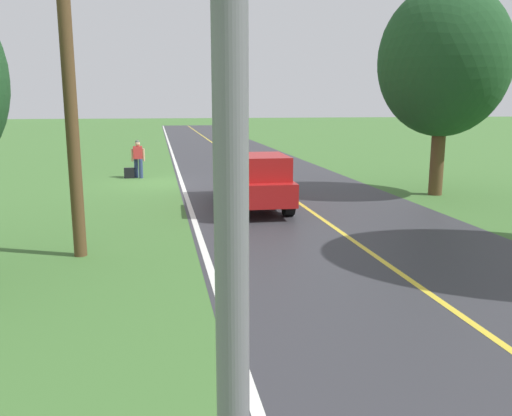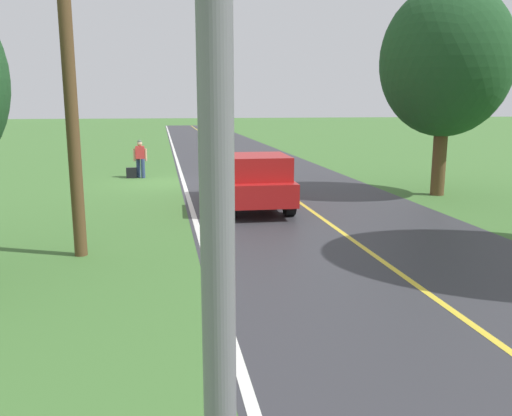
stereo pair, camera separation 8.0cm
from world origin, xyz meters
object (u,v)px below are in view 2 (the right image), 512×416
tree_far_side_near (446,61)px  utility_pole_roadside (70,90)px  traffic_light_mast (179,63)px  suitcase_carried (131,173)px  pickup_truck_passing (253,179)px  hitchhiker_walking (140,157)px

tree_far_side_near → utility_pole_roadside: bearing=26.2°
traffic_light_mast → tree_far_side_near: tree_far_side_near is taller
traffic_light_mast → utility_pole_roadside: size_ratio=0.71×
traffic_light_mast → utility_pole_roadside: bearing=-78.5°
suitcase_carried → tree_far_side_near: bearing=61.2°
tree_far_side_near → utility_pole_roadside: tree_far_side_near is taller
traffic_light_mast → tree_far_side_near: bearing=-122.9°
pickup_truck_passing → utility_pole_roadside: (4.81, 4.75, 2.69)m
traffic_light_mast → tree_far_side_near: (-10.08, -15.56, 1.30)m
pickup_truck_passing → traffic_light_mast: 14.90m
suitcase_carried → traffic_light_mast: traffic_light_mast is taller
suitcase_carried → pickup_truck_passing: (-4.32, 7.83, 0.73)m
pickup_truck_passing → traffic_light_mast: size_ratio=1.05×
hitchhiker_walking → utility_pole_roadside: bearing=85.9°
utility_pole_roadside → traffic_light_mast: bearing=101.5°
suitcase_carried → traffic_light_mast: size_ratio=0.09×
suitcase_carried → utility_pole_roadside: bearing=-1.1°
suitcase_carried → pickup_truck_passing: pickup_truck_passing is taller
tree_far_side_near → hitchhiker_walking: bearing=-31.2°
pickup_truck_passing → suitcase_carried: bearing=-61.1°
hitchhiker_walking → tree_far_side_near: (-11.13, 6.73, 3.88)m
suitcase_carried → pickup_truck_passing: bearing=30.1°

